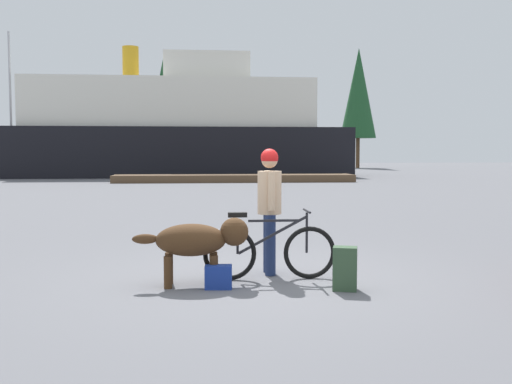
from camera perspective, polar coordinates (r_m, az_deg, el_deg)
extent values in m
plane|color=slate|center=(7.56, 0.81, -8.55)|extent=(160.00, 160.00, 0.00)
torus|color=black|center=(7.56, 5.28, -5.93)|extent=(0.68, 0.06, 0.68)
torus|color=black|center=(7.44, -2.59, -6.08)|extent=(0.68, 0.06, 0.68)
cube|color=black|center=(7.43, 1.77, -2.82)|extent=(0.66, 0.03, 0.03)
cube|color=black|center=(7.45, 1.61, -4.23)|extent=(0.89, 0.03, 0.49)
cylinder|color=black|center=(7.41, -1.82, -4.47)|extent=(0.03, 0.03, 0.42)
cylinder|color=black|center=(7.52, 4.99, -3.98)|extent=(0.03, 0.03, 0.52)
cube|color=black|center=(7.38, -1.82, -2.24)|extent=(0.24, 0.10, 0.06)
cylinder|color=black|center=(7.48, 5.00, -1.86)|extent=(0.03, 0.44, 0.03)
cube|color=slate|center=(7.39, -2.75, -3.79)|extent=(0.36, 0.14, 0.02)
cylinder|color=navy|center=(7.94, 1.23, -4.97)|extent=(0.14, 0.14, 0.81)
cylinder|color=navy|center=(7.73, 1.42, -5.22)|extent=(0.14, 0.14, 0.81)
cylinder|color=#D8B28C|center=(7.76, 1.33, -0.05)|extent=(0.32, 0.32, 0.57)
cylinder|color=#D8B28C|center=(7.97, 1.14, 0.30)|extent=(0.09, 0.09, 0.51)
cylinder|color=#D8B28C|center=(7.54, 1.53, 0.09)|extent=(0.09, 0.09, 0.51)
sphere|color=tan|center=(7.74, 1.33, 3.17)|extent=(0.22, 0.22, 0.22)
sphere|color=red|center=(7.74, 1.33, 3.39)|extent=(0.24, 0.24, 0.24)
ellipsoid|color=#472D19|center=(7.16, -6.39, -4.69)|extent=(0.86, 0.47, 0.40)
sphere|color=#472D19|center=(7.16, -2.14, -3.91)|extent=(0.35, 0.35, 0.35)
ellipsoid|color=#472D19|center=(7.19, -10.79, -4.54)|extent=(0.32, 0.12, 0.12)
cylinder|color=#472D19|center=(7.35, -4.19, -7.37)|extent=(0.10, 0.10, 0.39)
cylinder|color=#472D19|center=(7.10, -4.14, -7.77)|extent=(0.10, 0.10, 0.39)
cylinder|color=#472D19|center=(7.36, -8.51, -7.39)|extent=(0.10, 0.10, 0.39)
cylinder|color=#472D19|center=(7.11, -8.62, -7.79)|extent=(0.10, 0.10, 0.39)
cube|color=#334C33|center=(7.01, 8.70, -7.42)|extent=(0.33, 0.27, 0.52)
cube|color=navy|center=(7.04, -3.70, -8.31)|extent=(0.33, 0.21, 0.28)
cube|color=brown|center=(31.95, -2.13, 1.36)|extent=(13.08, 2.14, 0.40)
cube|color=black|center=(40.99, -8.12, 3.86)|extent=(23.52, 8.89, 3.22)
cube|color=silver|center=(41.11, -8.16, 8.34)|extent=(18.82, 7.47, 3.20)
cube|color=silver|center=(41.35, -4.87, 11.83)|extent=(5.65, 5.33, 1.80)
cylinder|color=#BF8C19|center=(41.64, -12.17, 12.11)|extent=(1.10, 1.10, 2.40)
ellipsoid|color=silver|center=(40.82, -22.74, 1.96)|extent=(8.34, 2.34, 0.90)
cylinder|color=#B2B2B7|center=(40.95, -22.92, 8.49)|extent=(0.14, 0.14, 8.42)
cylinder|color=#4C331E|center=(58.29, -11.05, 3.47)|extent=(0.40, 0.40, 2.48)
cone|color=#19471E|center=(58.43, -11.11, 7.83)|extent=(3.42, 3.42, 6.38)
cylinder|color=#4C331E|center=(58.63, -7.94, 3.41)|extent=(0.41, 0.41, 2.27)
cone|color=#19471E|center=(58.78, -7.98, 7.97)|extent=(2.95, 2.95, 7.07)
cylinder|color=#4C331E|center=(60.96, 9.93, 3.79)|extent=(0.39, 0.39, 3.08)
cone|color=#1E4C28|center=(61.25, 10.00, 9.52)|extent=(3.67, 3.67, 9.15)
cylinder|color=#4C331E|center=(66.11, -8.91, 3.80)|extent=(0.44, 0.44, 3.07)
cone|color=#1E4C28|center=(66.39, -8.97, 9.16)|extent=(3.89, 3.89, 9.34)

